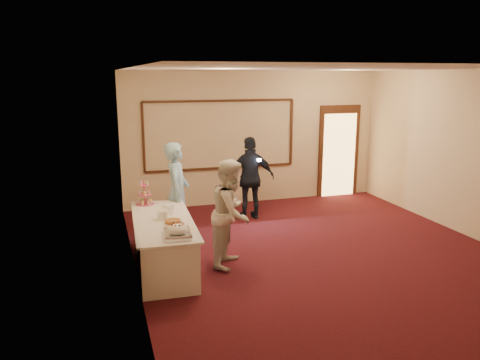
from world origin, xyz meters
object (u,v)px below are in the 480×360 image
object	(u,v)px
pavlova_tray	(178,231)
tart	(173,222)
plate_stack_a	(163,215)
guest	(251,178)
man	(177,192)
woman	(231,213)
buffet_table	(164,243)
plate_stack_b	(168,209)
cupcake_stand	(144,195)

from	to	relation	value
pavlova_tray	tart	world-z (taller)	pavlova_tray
plate_stack_a	guest	distance (m)	2.88
plate_stack_a	man	world-z (taller)	man
woman	guest	world-z (taller)	guest
buffet_table	plate_stack_a	size ratio (longest dim) A/B	13.15
plate_stack_a	plate_stack_b	bearing A→B (deg)	65.83
tart	plate_stack_b	bearing A→B (deg)	88.71
plate_stack_a	plate_stack_b	xyz separation A→B (m)	(0.12, 0.27, 0.01)
plate_stack_b	tart	bearing A→B (deg)	-91.29
man	plate_stack_b	bearing A→B (deg)	177.91
tart	man	world-z (taller)	man
buffet_table	tart	size ratio (longest dim) A/B	8.33
buffet_table	guest	xyz separation A→B (m)	(2.07, 2.01, 0.46)
pavlova_tray	woman	world-z (taller)	woman
pavlova_tray	plate_stack_a	size ratio (longest dim) A/B	2.94
plate_stack_b	man	bearing A→B (deg)	71.75
pavlova_tray	plate_stack_a	distance (m)	0.82
plate_stack_a	man	size ratio (longest dim) A/B	0.10
buffet_table	guest	distance (m)	2.92
tart	man	xyz separation A→B (m)	(0.30, 1.39, 0.09)
man	guest	bearing A→B (deg)	-46.59
pavlova_tray	plate_stack_b	world-z (taller)	pavlova_tray
plate_stack_a	woman	size ratio (longest dim) A/B	0.10
pavlova_tray	tart	bearing A→B (deg)	87.61
plate_stack_b	tart	distance (m)	0.52
plate_stack_b	woman	distance (m)	1.01
guest	plate_stack_a	bearing A→B (deg)	46.22
plate_stack_b	guest	xyz separation A→B (m)	(1.94, 1.73, -0.00)
pavlova_tray	man	bearing A→B (deg)	80.60
buffet_table	woman	world-z (taller)	woman
pavlova_tray	plate_stack_b	bearing A→B (deg)	88.13
plate_stack_a	plate_stack_b	size ratio (longest dim) A/B	0.93
cupcake_stand	guest	distance (m)	2.48
plate_stack_a	woman	world-z (taller)	woman
guest	cupcake_stand	bearing A→B (deg)	27.49
man	woman	distance (m)	1.46
buffet_table	cupcake_stand	bearing A→B (deg)	100.38
plate_stack_a	tart	bearing A→B (deg)	-65.21
pavlova_tray	cupcake_stand	size ratio (longest dim) A/B	1.15
plate_stack_a	plate_stack_b	distance (m)	0.30
plate_stack_b	guest	bearing A→B (deg)	41.72
tart	woman	xyz separation A→B (m)	(0.92, 0.07, 0.04)
buffet_table	guest	world-z (taller)	guest
plate_stack_a	tart	distance (m)	0.27
woman	guest	xyz separation A→B (m)	(1.04, 2.18, 0.01)
plate_stack_a	woman	distance (m)	1.04
plate_stack_b	guest	world-z (taller)	guest
plate_stack_b	pavlova_tray	bearing A→B (deg)	-91.87
pavlova_tray	man	distance (m)	2.00
buffet_table	plate_stack_a	world-z (taller)	plate_stack_a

